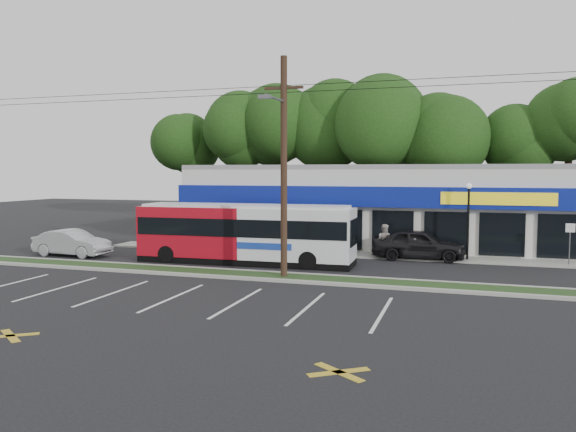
% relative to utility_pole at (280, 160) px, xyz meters
% --- Properties ---
extents(ground, '(120.00, 120.00, 0.00)m').
position_rel_utility_pole_xyz_m(ground, '(-2.83, -0.93, -5.41)').
color(ground, black).
rests_on(ground, ground).
extents(grass_strip, '(40.00, 1.60, 0.12)m').
position_rel_utility_pole_xyz_m(grass_strip, '(-2.83, 0.07, -5.35)').
color(grass_strip, '#203716').
rests_on(grass_strip, ground).
extents(curb_south, '(40.00, 0.25, 0.14)m').
position_rel_utility_pole_xyz_m(curb_south, '(-2.83, -0.78, -5.34)').
color(curb_south, '#9E9E93').
rests_on(curb_south, ground).
extents(curb_north, '(40.00, 0.25, 0.14)m').
position_rel_utility_pole_xyz_m(curb_north, '(-2.83, 0.92, -5.34)').
color(curb_north, '#9E9E93').
rests_on(curb_north, ground).
extents(sidewalk, '(32.00, 2.20, 0.10)m').
position_rel_utility_pole_xyz_m(sidewalk, '(2.17, 8.07, -5.36)').
color(sidewalk, '#9E9E93').
rests_on(sidewalk, ground).
extents(strip_mall, '(25.00, 12.55, 5.30)m').
position_rel_utility_pole_xyz_m(strip_mall, '(2.67, 14.99, -2.76)').
color(strip_mall, silver).
rests_on(strip_mall, ground).
extents(utility_pole, '(50.00, 2.77, 10.00)m').
position_rel_utility_pole_xyz_m(utility_pole, '(0.00, 0.00, 0.00)').
color(utility_pole, black).
rests_on(utility_pole, ground).
extents(lamp_post, '(0.30, 0.30, 4.25)m').
position_rel_utility_pole_xyz_m(lamp_post, '(8.17, 7.87, -2.74)').
color(lamp_post, black).
rests_on(lamp_post, ground).
extents(sign_post, '(0.45, 0.10, 2.23)m').
position_rel_utility_pole_xyz_m(sign_post, '(13.17, 7.65, -3.86)').
color(sign_post, '#59595E').
rests_on(sign_post, ground).
extents(tree_line, '(46.76, 6.76, 11.83)m').
position_rel_utility_pole_xyz_m(tree_line, '(1.17, 25.07, 3.00)').
color(tree_line, black).
rests_on(tree_line, ground).
extents(metrobus, '(11.74, 2.86, 3.14)m').
position_rel_utility_pole_xyz_m(metrobus, '(-3.14, 3.57, -3.75)').
color(metrobus, '#A70C1A').
rests_on(metrobus, ground).
extents(car_dark, '(5.10, 2.16, 1.72)m').
position_rel_utility_pole_xyz_m(car_dark, '(5.58, 7.57, -4.55)').
color(car_dark, black).
rests_on(car_dark, ground).
extents(car_silver, '(4.66, 1.79, 1.52)m').
position_rel_utility_pole_xyz_m(car_silver, '(-13.66, 2.89, -4.66)').
color(car_silver, '#A5A8AC').
rests_on(car_silver, ground).
extents(pedestrian_a, '(0.79, 0.66, 1.86)m').
position_rel_utility_pole_xyz_m(pedestrian_a, '(1.78, 7.57, -4.48)').
color(pedestrian_a, silver).
rests_on(pedestrian_a, ground).
extents(pedestrian_b, '(1.08, 0.93, 1.92)m').
position_rel_utility_pole_xyz_m(pedestrian_b, '(3.67, 7.57, -4.45)').
color(pedestrian_b, '#B9AEA6').
rests_on(pedestrian_b, ground).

